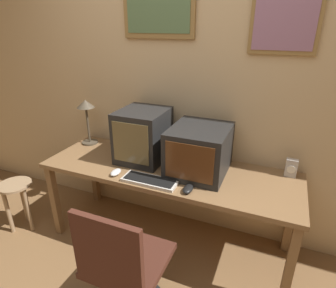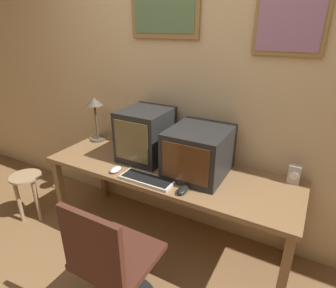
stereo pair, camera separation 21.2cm
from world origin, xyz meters
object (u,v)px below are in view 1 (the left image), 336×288
object	(u,v)px
desk_lamp	(86,111)
side_stool	(17,197)
mouse_near_keyboard	(188,189)
office_chair	(125,274)
keyboard_main	(150,181)
desk_clock	(291,168)
mouse_far_corner	(116,172)
monitor_left	(143,135)
monitor_right	(199,150)

from	to	relation	value
desk_lamp	side_stool	xyz separation A→B (m)	(-0.43, -0.55, -0.70)
mouse_near_keyboard	office_chair	world-z (taller)	office_chair
keyboard_main	desk_lamp	distance (m)	0.99
desk_clock	mouse_far_corner	bearing A→B (deg)	-158.50
monitor_left	keyboard_main	world-z (taller)	monitor_left
mouse_far_corner	desk_clock	world-z (taller)	desk_clock
keyboard_main	office_chair	size ratio (longest dim) A/B	0.45
keyboard_main	monitor_right	bearing A→B (deg)	46.92
desk_lamp	monitor_left	bearing A→B (deg)	-8.81
monitor_left	desk_lamp	bearing A→B (deg)	171.19
monitor_right	mouse_near_keyboard	size ratio (longest dim) A/B	4.16
monitor_right	desk_clock	world-z (taller)	monitor_right
keyboard_main	desk_clock	size ratio (longest dim) A/B	2.92
mouse_near_keyboard	desk_clock	bearing A→B (deg)	37.55
mouse_far_corner	side_stool	world-z (taller)	mouse_far_corner
monitor_left	monitor_right	xyz separation A→B (m)	(0.49, -0.03, -0.03)
mouse_far_corner	desk_clock	xyz separation A→B (m)	(1.21, 0.48, 0.05)
desk_clock	mouse_near_keyboard	bearing A→B (deg)	-142.45
mouse_near_keyboard	side_stool	distance (m)	1.62
monitor_right	office_chair	distance (m)	0.98
desk_lamp	keyboard_main	bearing A→B (deg)	-26.77
monitor_right	mouse_near_keyboard	xyz separation A→B (m)	(0.02, -0.30, -0.16)
monitor_left	mouse_near_keyboard	distance (m)	0.64
side_stool	mouse_near_keyboard	bearing A→B (deg)	4.14
monitor_left	mouse_near_keyboard	world-z (taller)	monitor_left
desk_lamp	desk_clock	bearing A→B (deg)	1.77
monitor_right	desk_lamp	world-z (taller)	desk_lamp
keyboard_main	desk_lamp	xyz separation A→B (m)	(-0.84, 0.42, 0.30)
mouse_near_keyboard	desk_lamp	size ratio (longest dim) A/B	0.28
mouse_far_corner	mouse_near_keyboard	bearing A→B (deg)	-1.03
monitor_left	keyboard_main	size ratio (longest dim) A/B	1.04
side_stool	monitor_right	bearing A→B (deg)	15.04
mouse_near_keyboard	side_stool	xyz separation A→B (m)	(-1.57, -0.11, -0.40)
monitor_left	side_stool	bearing A→B (deg)	-156.94
desk_lamp	side_stool	bearing A→B (deg)	-128.17
monitor_left	desk_lamp	world-z (taller)	same
keyboard_main	office_chair	bearing A→B (deg)	-81.30
office_chair	mouse_far_corner	bearing A→B (deg)	125.02
monitor_right	desk_lamp	size ratio (longest dim) A/B	1.15
mouse_near_keyboard	office_chair	xyz separation A→B (m)	(-0.21, -0.51, -0.35)
monitor_left	desk_lamp	xyz separation A→B (m)	(-0.63, 0.10, 0.11)
desk_clock	keyboard_main	bearing A→B (deg)	-152.70
monitor_left	monitor_right	distance (m)	0.49
monitor_left	desk_clock	world-z (taller)	monitor_left
mouse_near_keyboard	mouse_far_corner	world-z (taller)	mouse_near_keyboard
monitor_left	desk_clock	size ratio (longest dim) A/B	3.04
side_stool	keyboard_main	bearing A→B (deg)	5.50
mouse_near_keyboard	side_stool	bearing A→B (deg)	-175.86
keyboard_main	mouse_far_corner	xyz separation A→B (m)	(-0.29, 0.00, 0.01)
desk_clock	side_stool	bearing A→B (deg)	-164.71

